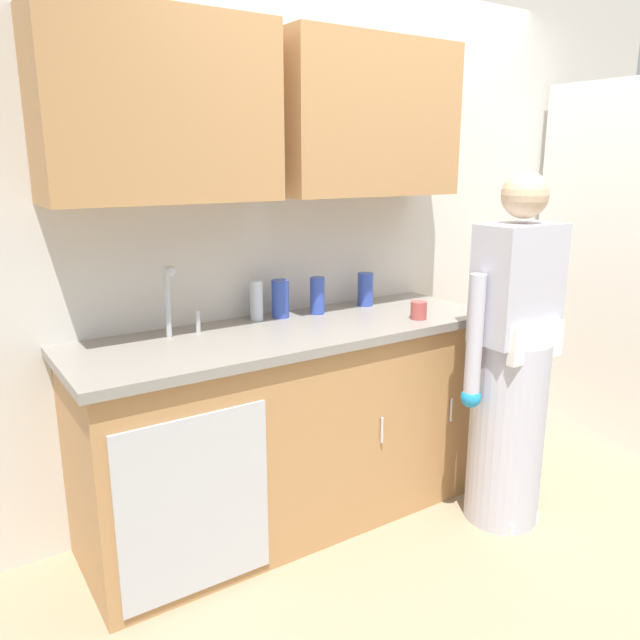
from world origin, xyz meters
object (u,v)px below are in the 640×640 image
(sink, at_px, (191,347))
(bottle_dish_liquid, at_px, (280,299))
(bottle_cleaner_spray, at_px, (256,301))
(bottle_soap, at_px, (317,296))
(cup_by_sink, at_px, (419,310))
(person_at_sink, at_px, (510,380))
(bottle_water_tall, at_px, (366,289))

(sink, bearing_deg, bottle_dish_liquid, 19.61)
(sink, relative_size, bottle_cleaner_spray, 2.70)
(sink, xyz_separation_m, bottle_dish_liquid, (0.53, 0.19, 0.10))
(bottle_cleaner_spray, bearing_deg, sink, -153.66)
(bottle_dish_liquid, relative_size, bottle_soap, 1.00)
(bottle_cleaner_spray, xyz_separation_m, cup_by_sink, (0.64, -0.40, -0.05))
(bottle_dish_liquid, xyz_separation_m, cup_by_sink, (0.52, -0.38, -0.05))
(person_at_sink, height_order, bottle_water_tall, person_at_sink)
(sink, relative_size, bottle_dish_liquid, 2.79)
(bottle_dish_liquid, relative_size, cup_by_sink, 2.15)
(sink, relative_size, person_at_sink, 0.31)
(bottle_soap, bearing_deg, person_at_sink, -49.86)
(bottle_cleaner_spray, bearing_deg, bottle_soap, -9.19)
(bottle_water_tall, bearing_deg, bottle_dish_liquid, 177.54)
(bottle_water_tall, xyz_separation_m, cup_by_sink, (0.03, -0.36, -0.04))
(sink, height_order, person_at_sink, person_at_sink)
(bottle_cleaner_spray, bearing_deg, bottle_dish_liquid, -6.59)
(sink, xyz_separation_m, bottle_water_tall, (1.01, 0.17, 0.10))
(person_at_sink, bearing_deg, bottle_water_tall, 111.86)
(person_at_sink, bearing_deg, bottle_soap, 130.14)
(cup_by_sink, bearing_deg, bottle_soap, 134.26)
(bottle_soap, bearing_deg, sink, -167.94)
(sink, height_order, cup_by_sink, sink)
(person_at_sink, relative_size, bottle_soap, 9.06)
(bottle_dish_liquid, distance_m, bottle_cleaner_spray, 0.12)
(sink, xyz_separation_m, bottle_cleaner_spray, (0.41, 0.20, 0.11))
(sink, xyz_separation_m, person_at_sink, (1.30, -0.55, -0.23))
(bottle_dish_liquid, xyz_separation_m, bottle_cleaner_spray, (-0.12, 0.01, 0.00))
(bottle_dish_liquid, distance_m, bottle_soap, 0.19)
(bottle_soap, relative_size, cup_by_sink, 2.15)
(bottle_cleaner_spray, relative_size, cup_by_sink, 2.22)
(sink, relative_size, bottle_water_tall, 2.97)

